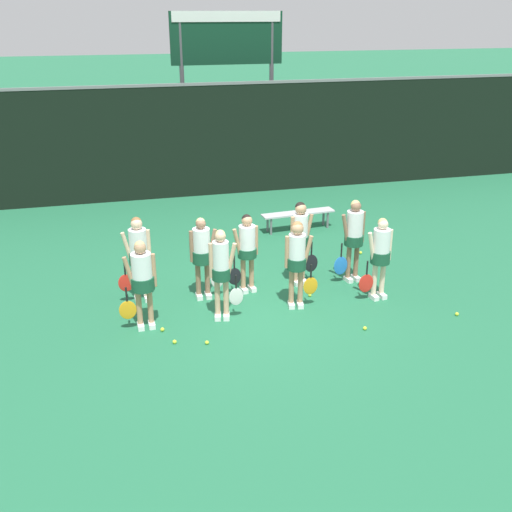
# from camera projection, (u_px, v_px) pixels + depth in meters

# --- Properties ---
(ground_plane) EXTENTS (140.00, 140.00, 0.00)m
(ground_plane) POSITION_uv_depth(u_px,v_px,m) (258.00, 300.00, 11.77)
(ground_plane) COLOR #216642
(fence_windscreen) EXTENTS (60.00, 0.08, 3.34)m
(fence_windscreen) POSITION_uv_depth(u_px,v_px,m) (196.00, 141.00, 17.69)
(fence_windscreen) COLOR black
(fence_windscreen) RESTS_ON ground_plane
(scoreboard) EXTENTS (3.56, 0.15, 5.24)m
(scoreboard) POSITION_uv_depth(u_px,v_px,m) (227.00, 51.00, 18.84)
(scoreboard) COLOR #515156
(scoreboard) RESTS_ON ground_plane
(bench_courtside) EXTENTS (1.94, 0.52, 0.47)m
(bench_courtside) POSITION_uv_depth(u_px,v_px,m) (298.00, 215.00, 15.36)
(bench_courtside) COLOR #B2B2B7
(bench_courtside) RESTS_ON ground_plane
(player_0) EXTENTS (0.70, 0.41, 1.65)m
(player_0) POSITION_uv_depth(u_px,v_px,m) (142.00, 277.00, 10.40)
(player_0) COLOR tan
(player_0) RESTS_ON ground_plane
(player_1) EXTENTS (0.60, 0.34, 1.72)m
(player_1) POSITION_uv_depth(u_px,v_px,m) (221.00, 268.00, 10.71)
(player_1) COLOR tan
(player_1) RESTS_ON ground_plane
(player_2) EXTENTS (0.63, 0.36, 1.72)m
(player_2) POSITION_uv_depth(u_px,v_px,m) (297.00, 257.00, 11.13)
(player_2) COLOR tan
(player_2) RESTS_ON ground_plane
(player_3) EXTENTS (0.66, 0.38, 1.65)m
(player_3) POSITION_uv_depth(u_px,v_px,m) (380.00, 252.00, 11.49)
(player_3) COLOR beige
(player_3) RESTS_ON ground_plane
(player_4) EXTENTS (0.67, 0.39, 1.71)m
(player_4) POSITION_uv_depth(u_px,v_px,m) (138.00, 252.00, 11.37)
(player_4) COLOR beige
(player_4) RESTS_ON ground_plane
(player_5) EXTENTS (0.65, 0.38, 1.65)m
(player_5) POSITION_uv_depth(u_px,v_px,m) (202.00, 252.00, 11.51)
(player_5) COLOR #8C664C
(player_5) RESTS_ON ground_plane
(player_6) EXTENTS (0.64, 0.38, 1.62)m
(player_6) POSITION_uv_depth(u_px,v_px,m) (247.00, 247.00, 11.79)
(player_6) COLOR tan
(player_6) RESTS_ON ground_plane
(player_7) EXTENTS (0.63, 0.35, 1.76)m
(player_7) POSITION_uv_depth(u_px,v_px,m) (300.00, 236.00, 12.09)
(player_7) COLOR tan
(player_7) RESTS_ON ground_plane
(player_8) EXTENTS (0.67, 0.39, 1.75)m
(player_8) POSITION_uv_depth(u_px,v_px,m) (354.00, 234.00, 12.23)
(player_8) COLOR #8C664C
(player_8) RESTS_ON ground_plane
(tennis_ball_0) EXTENTS (0.07, 0.07, 0.07)m
(tennis_ball_0) POSITION_uv_depth(u_px,v_px,m) (310.00, 295.00, 11.89)
(tennis_ball_0) COLOR #CCE033
(tennis_ball_0) RESTS_ON ground_plane
(tennis_ball_1) EXTENTS (0.07, 0.07, 0.07)m
(tennis_ball_1) POSITION_uv_depth(u_px,v_px,m) (175.00, 342.00, 10.22)
(tennis_ball_1) COLOR #CCE033
(tennis_ball_1) RESTS_ON ground_plane
(tennis_ball_2) EXTENTS (0.07, 0.07, 0.07)m
(tennis_ball_2) POSITION_uv_depth(u_px,v_px,m) (162.00, 329.00, 10.61)
(tennis_ball_2) COLOR #CCE033
(tennis_ball_2) RESTS_ON ground_plane
(tennis_ball_3) EXTENTS (0.07, 0.07, 0.07)m
(tennis_ball_3) POSITION_uv_depth(u_px,v_px,m) (150.00, 308.00, 11.37)
(tennis_ball_3) COLOR #CCE033
(tennis_ball_3) RESTS_ON ground_plane
(tennis_ball_4) EXTENTS (0.07, 0.07, 0.07)m
(tennis_ball_4) POSITION_uv_depth(u_px,v_px,m) (457.00, 314.00, 11.15)
(tennis_ball_4) COLOR #CCE033
(tennis_ball_4) RESTS_ON ground_plane
(tennis_ball_5) EXTENTS (0.07, 0.07, 0.07)m
(tennis_ball_5) POSITION_uv_depth(u_px,v_px,m) (226.00, 306.00, 11.44)
(tennis_ball_5) COLOR #CCE033
(tennis_ball_5) RESTS_ON ground_plane
(tennis_ball_6) EXTENTS (0.07, 0.07, 0.07)m
(tennis_ball_6) POSITION_uv_depth(u_px,v_px,m) (141.00, 313.00, 11.19)
(tennis_ball_6) COLOR #CCE033
(tennis_ball_6) RESTS_ON ground_plane
(tennis_ball_7) EXTENTS (0.07, 0.07, 0.07)m
(tennis_ball_7) POSITION_uv_depth(u_px,v_px,m) (155.00, 285.00, 12.32)
(tennis_ball_7) COLOR #CCE033
(tennis_ball_7) RESTS_ON ground_plane
(tennis_ball_8) EXTENTS (0.07, 0.07, 0.07)m
(tennis_ball_8) POSITION_uv_depth(u_px,v_px,m) (207.00, 342.00, 10.20)
(tennis_ball_8) COLOR #CCE033
(tennis_ball_8) RESTS_ON ground_plane
(tennis_ball_9) EXTENTS (0.07, 0.07, 0.07)m
(tennis_ball_9) POSITION_uv_depth(u_px,v_px,m) (252.00, 280.00, 12.55)
(tennis_ball_9) COLOR #CCE033
(tennis_ball_9) RESTS_ON ground_plane
(tennis_ball_10) EXTENTS (0.07, 0.07, 0.07)m
(tennis_ball_10) POSITION_uv_depth(u_px,v_px,m) (365.00, 328.00, 10.65)
(tennis_ball_10) COLOR #CCE033
(tennis_ball_10) RESTS_ON ground_plane
(tennis_ball_11) EXTENTS (0.07, 0.07, 0.07)m
(tennis_ball_11) POSITION_uv_depth(u_px,v_px,m) (361.00, 253.00, 13.95)
(tennis_ball_11) COLOR #CCE033
(tennis_ball_11) RESTS_ON ground_plane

